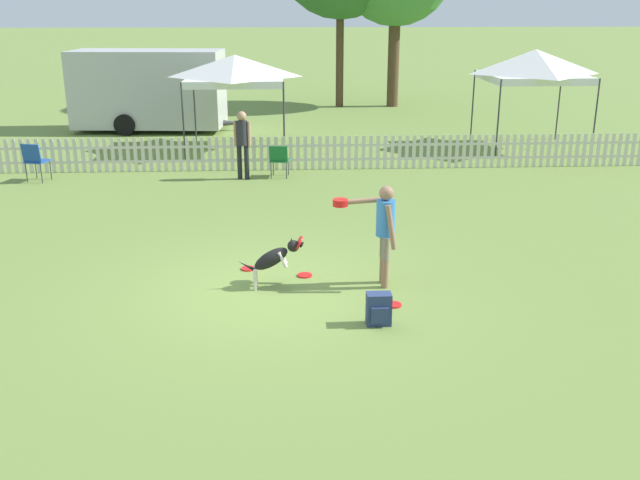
# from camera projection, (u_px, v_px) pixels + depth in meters

# --- Properties ---
(ground_plane) EXTENTS (240.00, 240.00, 0.00)m
(ground_plane) POSITION_uv_depth(u_px,v_px,m) (274.00, 291.00, 10.59)
(ground_plane) COLOR olive
(handler_person) EXTENTS (0.92, 0.64, 1.55)m
(handler_person) POSITION_uv_depth(u_px,v_px,m) (382.00, 224.00, 10.53)
(handler_person) COLOR #8C664C
(handler_person) RESTS_ON ground_plane
(leaping_dog) EXTENTS (0.99, 0.25, 0.81)m
(leaping_dog) POSITION_uv_depth(u_px,v_px,m) (275.00, 257.00, 10.57)
(leaping_dog) COLOR black
(leaping_dog) RESTS_ON ground_plane
(frisbee_near_handler) EXTENTS (0.23, 0.23, 0.02)m
(frisbee_near_handler) POSITION_uv_depth(u_px,v_px,m) (248.00, 269.00, 11.45)
(frisbee_near_handler) COLOR red
(frisbee_near_handler) RESTS_ON ground_plane
(frisbee_near_dog) EXTENTS (0.23, 0.23, 0.02)m
(frisbee_near_dog) POSITION_uv_depth(u_px,v_px,m) (305.00, 275.00, 11.17)
(frisbee_near_dog) COLOR red
(frisbee_near_dog) RESTS_ON ground_plane
(frisbee_midfield) EXTENTS (0.23, 0.23, 0.02)m
(frisbee_midfield) POSITION_uv_depth(u_px,v_px,m) (393.00, 305.00, 10.08)
(frisbee_midfield) COLOR red
(frisbee_midfield) RESTS_ON ground_plane
(backpack_on_grass) EXTENTS (0.33, 0.24, 0.44)m
(backpack_on_grass) POSITION_uv_depth(u_px,v_px,m) (379.00, 309.00, 9.43)
(backpack_on_grass) COLOR navy
(backpack_on_grass) RESTS_ON ground_plane
(picket_fence) EXTENTS (25.17, 0.04, 0.86)m
(picket_fence) POSITION_uv_depth(u_px,v_px,m) (276.00, 153.00, 18.12)
(picket_fence) COLOR beige
(picket_fence) RESTS_ON ground_plane
(folding_chair_blue_left) EXTENTS (0.50, 0.52, 0.81)m
(folding_chair_blue_left) POSITION_uv_depth(u_px,v_px,m) (279.00, 158.00, 17.31)
(folding_chair_blue_left) COLOR #333338
(folding_chair_blue_left) RESTS_ON ground_plane
(folding_chair_center) EXTENTS (0.57, 0.59, 0.94)m
(folding_chair_center) POSITION_uv_depth(u_px,v_px,m) (35.00, 159.00, 16.88)
(folding_chair_center) COLOR #333338
(folding_chair_center) RESTS_ON ground_plane
(canopy_tent_main) EXTENTS (2.76, 2.76, 2.69)m
(canopy_tent_main) POSITION_uv_depth(u_px,v_px,m) (235.00, 70.00, 20.14)
(canopy_tent_main) COLOR #333338
(canopy_tent_main) RESTS_ON ground_plane
(canopy_tent_secondary) EXTENTS (2.74, 2.74, 2.83)m
(canopy_tent_secondary) POSITION_uv_depth(u_px,v_px,m) (535.00, 65.00, 20.27)
(canopy_tent_secondary) COLOR #333338
(canopy_tent_secondary) RESTS_ON ground_plane
(spectator_standing) EXTENTS (0.40, 0.27, 1.64)m
(spectator_standing) POSITION_uv_depth(u_px,v_px,m) (242.00, 138.00, 17.01)
(spectator_standing) COLOR black
(spectator_standing) RESTS_ON ground_plane
(equipment_trailer) EXTENTS (5.72, 2.40, 2.61)m
(equipment_trailer) POSITION_uv_depth(u_px,v_px,m) (149.00, 89.00, 23.52)
(equipment_trailer) COLOR #B7B7B7
(equipment_trailer) RESTS_ON ground_plane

